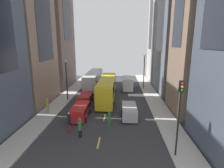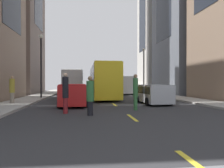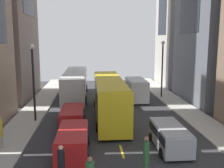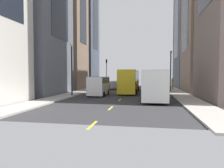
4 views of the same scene
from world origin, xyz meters
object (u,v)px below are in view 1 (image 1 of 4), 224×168
object	(u,v)px
pedestrian_waiting_curb	(109,119)
city_bus_white	(94,78)
delivery_van_white	(128,83)
car_red_0	(85,98)
pedestrian_crossing_near	(47,105)
pedestrian_crossing_mid	(80,127)
car_red_2	(80,110)
pedestrian_walking_far	(69,122)
traffic_light_near_corner	(180,105)
streetcar_yellow	(107,87)
car_silver_1	(129,110)

from	to	relation	value
pedestrian_waiting_curb	city_bus_white	bearing A→B (deg)	-160.70
delivery_van_white	car_red_0	distance (m)	11.30
pedestrian_crossing_near	pedestrian_crossing_mid	size ratio (longest dim) A/B	1.02
car_red_2	city_bus_white	bearing A→B (deg)	92.50
delivery_van_white	pedestrian_crossing_near	bearing A→B (deg)	-130.51
car_red_0	pedestrian_walking_far	distance (m)	9.24
car_red_0	traffic_light_near_corner	world-z (taller)	traffic_light_near_corner
pedestrian_waiting_curb	pedestrian_crossing_mid	bearing A→B (deg)	-53.85
delivery_van_white	traffic_light_near_corner	xyz separation A→B (m)	(3.28, -21.84, 3.04)
city_bus_white	streetcar_yellow	size ratio (longest dim) A/B	0.99
city_bus_white	streetcar_yellow	bearing A→B (deg)	-66.94
streetcar_yellow	pedestrian_waiting_curb	size ratio (longest dim) A/B	5.52
pedestrian_walking_far	traffic_light_near_corner	xyz separation A→B (m)	(10.08, -3.69, 3.35)
streetcar_yellow	car_silver_1	size ratio (longest dim) A/B	2.87
delivery_van_white	pedestrian_crossing_mid	world-z (taller)	delivery_van_white
delivery_van_white	car_red_2	distance (m)	15.66
city_bus_white	car_red_2	bearing A→B (deg)	-87.50
pedestrian_crossing_mid	pedestrian_walking_far	world-z (taller)	pedestrian_walking_far
car_red_2	pedestrian_waiting_curb	bearing A→B (deg)	-38.28
pedestrian_walking_far	car_red_2	bearing A→B (deg)	-80.55
delivery_van_white	traffic_light_near_corner	distance (m)	22.30
pedestrian_waiting_curb	pedestrian_crossing_near	size ratio (longest dim) A/B	1.07
delivery_van_white	pedestrian_crossing_near	distance (m)	17.32
delivery_van_white	pedestrian_crossing_near	size ratio (longest dim) A/B	2.40
pedestrian_walking_far	traffic_light_near_corner	size ratio (longest dim) A/B	0.35
pedestrian_waiting_curb	car_red_2	bearing A→B (deg)	-122.54
car_silver_1	pedestrian_waiting_curb	bearing A→B (deg)	-123.63
car_red_2	pedestrian_waiting_curb	world-z (taller)	pedestrian_waiting_curb
delivery_van_white	pedestrian_crossing_near	world-z (taller)	delivery_van_white
pedestrian_waiting_curb	car_red_0	bearing A→B (deg)	-147.09
car_red_0	pedestrian_crossing_mid	distance (m)	10.21
pedestrian_crossing_mid	traffic_light_near_corner	bearing A→B (deg)	-107.41
delivery_van_white	traffic_light_near_corner	bearing A→B (deg)	-81.46
car_silver_1	pedestrian_waiting_curb	xyz separation A→B (m)	(-2.35, -3.53, 0.30)
delivery_van_white	pedestrian_waiting_curb	world-z (taller)	delivery_van_white
city_bus_white	pedestrian_waiting_curb	size ratio (longest dim) A/B	5.47
city_bus_white	delivery_van_white	bearing A→B (deg)	-15.29
streetcar_yellow	pedestrian_crossing_mid	xyz separation A→B (m)	(-1.77, -12.64, -1.05)
car_red_0	pedestrian_waiting_curb	xyz separation A→B (m)	(4.32, -8.42, 0.29)
pedestrian_waiting_curb	traffic_light_near_corner	world-z (taller)	traffic_light_near_corner
streetcar_yellow	pedestrian_walking_far	distance (m)	12.21
car_red_0	pedestrian_crossing_near	size ratio (longest dim) A/B	2.00
pedestrian_crossing_mid	traffic_light_near_corner	xyz separation A→B (m)	(8.74, -2.82, 3.48)
car_red_0	pedestrian_waiting_curb	size ratio (longest dim) A/B	1.86
car_silver_1	pedestrian_walking_far	xyz separation A→B (m)	(-6.56, -4.34, 0.30)
streetcar_yellow	pedestrian_crossing_near	xyz separation A→B (m)	(-7.57, -6.78, -0.87)
car_silver_1	car_red_2	xyz separation A→B (m)	(-6.30, -0.41, 0.04)
car_red_2	delivery_van_white	bearing A→B (deg)	65.32
streetcar_yellow	car_silver_1	world-z (taller)	streetcar_yellow
pedestrian_crossing_near	traffic_light_near_corner	size ratio (longest dim) A/B	0.33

